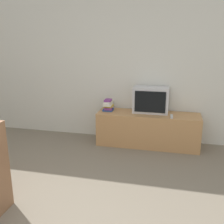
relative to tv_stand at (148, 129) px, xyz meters
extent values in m
cube|color=silver|center=(-0.79, 0.28, 1.04)|extent=(9.00, 0.06, 2.60)
cube|color=tan|center=(0.00, 0.00, 0.00)|extent=(1.59, 0.47, 0.52)
cube|color=silver|center=(0.02, 0.08, 0.46)|extent=(0.55, 0.30, 0.40)
cube|color=black|center=(0.02, -0.07, 0.46)|extent=(0.47, 0.01, 0.32)
cube|color=#23478E|center=(-0.66, 0.03, 0.28)|extent=(0.16, 0.17, 0.03)
cube|color=#7A3884|center=(-0.65, 0.02, 0.31)|extent=(0.14, 0.17, 0.03)
cube|color=gold|center=(-0.64, 0.04, 0.34)|extent=(0.12, 0.17, 0.03)
cube|color=silver|center=(-0.66, 0.01, 0.37)|extent=(0.14, 0.22, 0.03)
cube|color=silver|center=(-0.65, 0.03, 0.40)|extent=(0.13, 0.22, 0.03)
cube|color=#7A3884|center=(-0.66, 0.03, 0.43)|extent=(0.11, 0.16, 0.03)
cube|color=#B7B7B7|center=(0.35, -0.13, 0.27)|extent=(0.04, 0.18, 0.02)
camera|label=1|loc=(0.34, -3.96, 1.37)|focal=42.00mm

